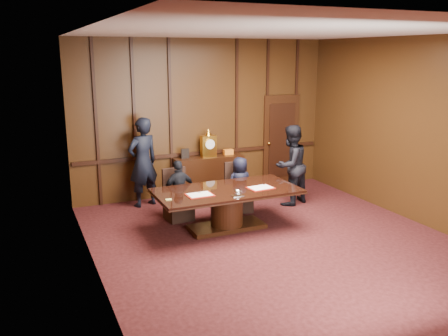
# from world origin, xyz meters

# --- Properties ---
(room) EXTENTS (7.00, 7.04, 3.50)m
(room) POSITION_xyz_m (0.07, 0.14, 1.72)
(room) COLOR black
(room) RESTS_ON ground
(sideboard) EXTENTS (1.60, 0.45, 1.54)m
(sideboard) POSITION_xyz_m (0.00, 3.26, 0.49)
(sideboard) COLOR black
(sideboard) RESTS_ON ground
(conference_table) EXTENTS (2.62, 1.32, 0.76)m
(conference_table) POSITION_xyz_m (-0.51, 1.10, 0.51)
(conference_table) COLOR black
(conference_table) RESTS_ON ground
(folder_left) EXTENTS (0.47, 0.34, 0.02)m
(folder_left) POSITION_xyz_m (-1.09, 0.95, 0.77)
(folder_left) COLOR #9E1A0E
(folder_left) RESTS_ON conference_table
(folder_right) EXTENTS (0.49, 0.37, 0.02)m
(folder_right) POSITION_xyz_m (0.09, 0.92, 0.77)
(folder_right) COLOR #9E1A0E
(folder_right) RESTS_ON conference_table
(inkstand) EXTENTS (0.20, 0.14, 0.12)m
(inkstand) POSITION_xyz_m (-0.51, 0.65, 0.81)
(inkstand) COLOR white
(inkstand) RESTS_ON conference_table
(notepad) EXTENTS (0.10, 0.08, 0.01)m
(notepad) POSITION_xyz_m (-1.67, 0.91, 0.77)
(notepad) COLOR #DAD76A
(notepad) RESTS_ON conference_table
(chair_left) EXTENTS (0.52, 0.52, 0.99)m
(chair_left) POSITION_xyz_m (-1.16, 1.98, 0.29)
(chair_left) COLOR black
(chair_left) RESTS_ON ground
(chair_right) EXTENTS (0.52, 0.52, 0.99)m
(chair_right) POSITION_xyz_m (0.14, 1.98, 0.29)
(chair_right) COLOR black
(chair_right) RESTS_ON ground
(signatory_left) EXTENTS (0.74, 0.40, 1.19)m
(signatory_left) POSITION_xyz_m (-1.16, 1.90, 0.60)
(signatory_left) COLOR black
(signatory_left) RESTS_ON ground
(signatory_right) EXTENTS (0.58, 0.39, 1.14)m
(signatory_right) POSITION_xyz_m (0.14, 1.90, 0.57)
(signatory_right) COLOR black
(signatory_right) RESTS_ON ground
(witness_left) EXTENTS (0.80, 0.65, 1.90)m
(witness_left) POSITION_xyz_m (-1.56, 3.08, 0.95)
(witness_left) COLOR black
(witness_left) RESTS_ON ground
(witness_right) EXTENTS (1.00, 0.89, 1.72)m
(witness_right) POSITION_xyz_m (1.35, 1.93, 0.86)
(witness_right) COLOR black
(witness_right) RESTS_ON ground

